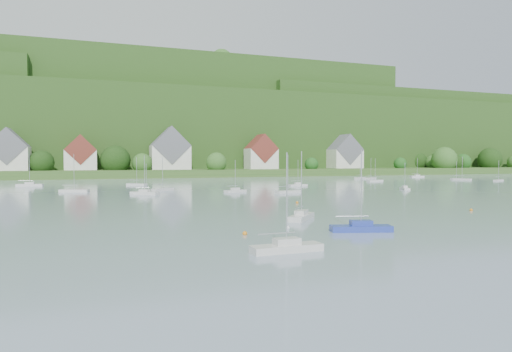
# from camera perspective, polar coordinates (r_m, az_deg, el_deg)

# --- Properties ---
(far_shore_strip) EXTENTS (600.00, 60.00, 3.00)m
(far_shore_strip) POSITION_cam_1_polar(r_m,az_deg,el_deg) (204.24, -12.69, 0.45)
(far_shore_strip) COLOR #2C541F
(far_shore_strip) RESTS_ON ground
(forested_ridge) EXTENTS (620.00, 181.22, 69.89)m
(forested_ridge) POSITION_cam_1_polar(r_m,az_deg,el_deg) (272.88, -14.34, 5.31)
(forested_ridge) COLOR #1C3E13
(forested_ridge) RESTS_ON ground
(village_building_0) EXTENTS (14.00, 10.40, 16.00)m
(village_building_0) POSITION_cam_1_polar(r_m,az_deg,el_deg) (192.29, -28.75, 2.54)
(village_building_0) COLOR beige
(village_building_0) RESTS_ON far_shore_strip
(village_building_1) EXTENTS (12.00, 9.36, 14.00)m
(village_building_1) POSITION_cam_1_polar(r_m,az_deg,el_deg) (191.86, -21.26, 2.43)
(village_building_1) COLOR beige
(village_building_1) RESTS_ON far_shore_strip
(village_building_2) EXTENTS (16.00, 11.44, 18.00)m
(village_building_2) POSITION_cam_1_polar(r_m,az_deg,el_deg) (192.97, -10.82, 2.98)
(village_building_2) COLOR beige
(village_building_2) RESTS_ON far_shore_strip
(village_building_3) EXTENTS (13.00, 10.40, 15.50)m
(village_building_3) POSITION_cam_1_polar(r_m,az_deg,el_deg) (200.98, 0.63, 2.73)
(village_building_3) COLOR beige
(village_building_3) RESTS_ON far_shore_strip
(village_building_4) EXTENTS (15.00, 10.40, 16.50)m
(village_building_4) POSITION_cam_1_polar(r_m,az_deg,el_deg) (223.95, 11.17, 2.66)
(village_building_4) COLOR beige
(village_building_4) RESTS_ON far_shore_strip
(near_sailboat_0) EXTENTS (5.59, 1.77, 7.48)m
(near_sailboat_0) POSITION_cam_1_polar(r_m,az_deg,el_deg) (34.36, 3.89, -8.86)
(near_sailboat_0) COLOR silver
(near_sailboat_0) RESTS_ON ground
(near_sailboat_1) EXTENTS (6.11, 3.22, 7.95)m
(near_sailboat_1) POSITION_cam_1_polar(r_m,az_deg,el_deg) (45.01, 13.12, -6.30)
(near_sailboat_1) COLOR #26399A
(near_sailboat_1) RESTS_ON ground
(near_sailboat_3) EXTENTS (5.07, 5.53, 7.93)m
(near_sailboat_3) POSITION_cam_1_polar(r_m,az_deg,el_deg) (52.89, 5.74, -5.02)
(near_sailboat_3) COLOR silver
(near_sailboat_3) RESTS_ON ground
(mooring_buoy_0) EXTENTS (0.45, 0.45, 0.45)m
(mooring_buoy_0) POSITION_cam_1_polar(r_m,az_deg,el_deg) (41.96, -1.42, -7.45)
(mooring_buoy_0) COLOR orange
(mooring_buoy_0) RESTS_ON ground
(mooring_buoy_1) EXTENTS (0.39, 0.39, 0.39)m
(mooring_buoy_1) POSITION_cam_1_polar(r_m,az_deg,el_deg) (45.68, 4.03, -6.68)
(mooring_buoy_1) COLOR white
(mooring_buoy_1) RESTS_ON ground
(mooring_buoy_2) EXTENTS (0.41, 0.41, 0.41)m
(mooring_buoy_2) POSITION_cam_1_polar(r_m,az_deg,el_deg) (68.13, 25.54, -3.99)
(mooring_buoy_2) COLOR orange
(mooring_buoy_2) RESTS_ON ground
(mooring_buoy_3) EXTENTS (0.46, 0.46, 0.46)m
(mooring_buoy_3) POSITION_cam_1_polar(r_m,az_deg,el_deg) (72.36, 5.21, -3.47)
(mooring_buoy_3) COLOR orange
(mooring_buoy_3) RESTS_ON ground
(far_sailboat_cluster) EXTENTS (198.13, 66.73, 8.71)m
(far_sailboat_cluster) POSITION_cam_1_polar(r_m,az_deg,el_deg) (125.04, 0.19, -0.98)
(far_sailboat_cluster) COLOR silver
(far_sailboat_cluster) RESTS_ON ground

